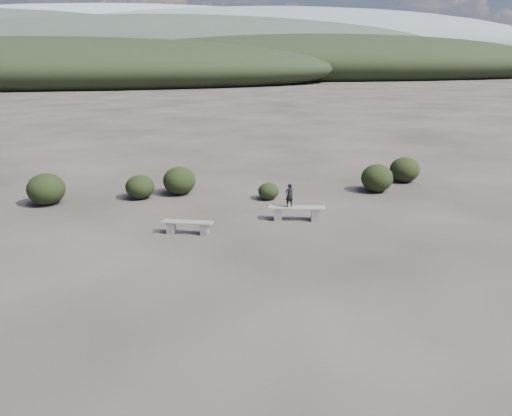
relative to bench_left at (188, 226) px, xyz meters
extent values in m
plane|color=#28231F|center=(2.44, -4.51, -0.26)|extent=(1200.00, 1200.00, 0.00)
cube|color=gray|center=(-0.55, 0.17, -0.07)|extent=(0.33, 0.39, 0.38)
cube|color=gray|center=(0.55, -0.17, -0.07)|extent=(0.33, 0.39, 0.38)
cube|color=gray|center=(0.00, 0.00, 0.15)|extent=(1.75, 0.85, 0.05)
cube|color=gray|center=(3.26, 0.92, -0.04)|extent=(0.36, 0.44, 0.45)
cube|color=gray|center=(4.56, 0.63, -0.04)|extent=(0.36, 0.44, 0.45)
cube|color=gray|center=(3.91, 0.78, 0.21)|extent=(2.05, 0.84, 0.06)
imported|color=black|center=(3.64, 0.84, 0.67)|extent=(0.35, 0.27, 0.85)
ellipsoid|color=black|center=(-1.79, 4.60, 0.23)|extent=(1.19, 1.19, 0.98)
ellipsoid|color=black|center=(-0.17, 4.99, 0.33)|extent=(1.37, 1.37, 1.18)
ellipsoid|color=black|center=(3.42, 3.58, 0.08)|extent=(0.86, 0.86, 0.69)
ellipsoid|color=black|center=(8.27, 4.01, 0.34)|extent=(1.37, 1.37, 1.20)
ellipsoid|color=black|center=(10.24, 5.46, 0.31)|extent=(1.37, 1.37, 1.14)
ellipsoid|color=black|center=(-5.41, 4.35, 0.36)|extent=(1.47, 1.47, 1.24)
ellipsoid|color=black|center=(-22.56, 85.49, 2.44)|extent=(110.00, 40.00, 12.00)
ellipsoid|color=black|center=(37.44, 105.49, 2.89)|extent=(120.00, 44.00, 14.00)
ellipsoid|color=#323C31|center=(2.44, 155.49, 5.14)|extent=(190.00, 64.00, 24.00)
ellipsoid|color=slate|center=(72.44, 295.49, 9.64)|extent=(340.00, 110.00, 44.00)
ellipsoid|color=#9198A4|center=(-27.56, 395.49, 12.34)|extent=(460.00, 140.00, 56.00)
camera|label=1|loc=(-0.31, -15.81, 5.52)|focal=35.00mm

